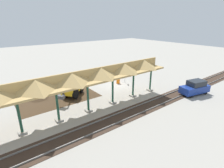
{
  "coord_description": "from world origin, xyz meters",
  "views": [
    {
      "loc": [
        16.54,
        20.32,
        9.64
      ],
      "look_at": [
        2.96,
        2.55,
        1.6
      ],
      "focal_mm": 28.0,
      "sensor_mm": 36.0,
      "label": 1
    }
  ],
  "objects_px": {
    "backhoe": "(73,87)",
    "traffic_barrel": "(118,81)",
    "distant_parked_car": "(195,87)",
    "stop_sign": "(125,72)"
  },
  "relations": [
    {
      "from": "stop_sign",
      "to": "distant_parked_car",
      "type": "bearing_deg",
      "value": 115.04
    },
    {
      "from": "stop_sign",
      "to": "traffic_barrel",
      "type": "relative_size",
      "value": 2.72
    },
    {
      "from": "distant_parked_car",
      "to": "traffic_barrel",
      "type": "bearing_deg",
      "value": -60.47
    },
    {
      "from": "backhoe",
      "to": "traffic_barrel",
      "type": "height_order",
      "value": "backhoe"
    },
    {
      "from": "distant_parked_car",
      "to": "traffic_barrel",
      "type": "xyz_separation_m",
      "value": [
        5.64,
        -9.96,
        -0.53
      ]
    },
    {
      "from": "distant_parked_car",
      "to": "traffic_barrel",
      "type": "distance_m",
      "value": 11.46
    },
    {
      "from": "stop_sign",
      "to": "distant_parked_car",
      "type": "distance_m",
      "value": 10.64
    },
    {
      "from": "backhoe",
      "to": "traffic_barrel",
      "type": "bearing_deg",
      "value": -178.54
    },
    {
      "from": "stop_sign",
      "to": "traffic_barrel",
      "type": "xyz_separation_m",
      "value": [
        1.16,
        -0.35,
        -1.32
      ]
    },
    {
      "from": "backhoe",
      "to": "traffic_barrel",
      "type": "relative_size",
      "value": 5.35
    }
  ]
}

